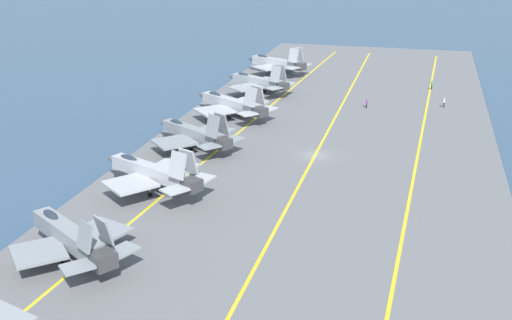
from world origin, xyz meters
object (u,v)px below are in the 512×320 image
(parked_jet_fifth, at_px, (231,104))
(crew_green_vest, at_px, (432,85))
(parked_jet_second, at_px, (69,236))
(parked_jet_seventh, at_px, (276,63))
(parked_jet_third, at_px, (152,172))
(crew_purple_vest, at_px, (367,103))
(parked_jet_fourth, at_px, (194,133))
(parked_jet_sixth, at_px, (258,82))
(crew_white_vest, at_px, (444,102))

(parked_jet_fifth, height_order, crew_green_vest, parked_jet_fifth)
(parked_jet_second, relative_size, parked_jet_seventh, 0.96)
(parked_jet_third, bearing_deg, crew_green_vest, -27.15)
(parked_jet_third, bearing_deg, crew_purple_vest, -24.86)
(parked_jet_fourth, distance_m, crew_purple_vest, 36.51)
(parked_jet_second, height_order, crew_purple_vest, parked_jet_second)
(parked_jet_second, distance_m, parked_jet_sixth, 68.79)
(parked_jet_fourth, xyz_separation_m, crew_green_vest, (46.22, -33.42, -1.25))
(parked_jet_second, height_order, parked_jet_fifth, parked_jet_fifth)
(parked_jet_third, height_order, parked_jet_seventh, parked_jet_third)
(parked_jet_second, height_order, parked_jet_fourth, parked_jet_fourth)
(parked_jet_seventh, bearing_deg, crew_green_vest, -101.18)
(crew_purple_vest, bearing_deg, parked_jet_fourth, 142.41)
(parked_jet_fourth, relative_size, crew_purple_vest, 8.51)
(parked_jet_sixth, bearing_deg, crew_purple_vest, -104.10)
(parked_jet_sixth, height_order, crew_purple_vest, parked_jet_sixth)
(crew_green_vest, bearing_deg, parked_jet_fourth, 144.13)
(crew_green_vest, distance_m, crew_white_vest, 13.55)
(parked_jet_second, bearing_deg, parked_jet_seventh, -0.11)
(parked_jet_seventh, bearing_deg, crew_purple_vest, -137.08)
(parked_jet_fourth, distance_m, parked_jet_fifth, 17.18)
(crew_purple_vest, bearing_deg, crew_green_vest, -32.80)
(parked_jet_fourth, distance_m, parked_jet_seventh, 52.82)
(parked_jet_second, height_order, parked_jet_third, parked_jet_third)
(parked_jet_fifth, xyz_separation_m, parked_jet_sixth, (17.15, -0.20, 0.01))
(parked_jet_sixth, distance_m, crew_white_vest, 35.00)
(parked_jet_second, bearing_deg, crew_white_vest, -28.01)
(parked_jet_second, xyz_separation_m, crew_white_vest, (67.32, -35.81, -1.40))
(parked_jet_third, bearing_deg, crew_white_vest, -34.78)
(parked_jet_fifth, height_order, parked_jet_seventh, parked_jet_seventh)
(parked_jet_second, relative_size, crew_green_vest, 8.22)
(parked_jet_fifth, relative_size, crew_purple_vest, 9.08)
(crew_green_vest, relative_size, crew_white_vest, 1.04)
(parked_jet_sixth, distance_m, parked_jet_seventh, 18.51)
(parked_jet_third, xyz_separation_m, parked_jet_sixth, (51.46, 0.22, -0.36))
(parked_jet_fifth, bearing_deg, parked_jet_second, 179.27)
(parked_jet_second, height_order, crew_green_vest, parked_jet_second)
(crew_green_vest, bearing_deg, parked_jet_second, 157.41)
(parked_jet_fourth, height_order, crew_purple_vest, parked_jet_fourth)
(parked_jet_fourth, xyz_separation_m, parked_jet_sixth, (34.32, -0.70, 0.09))
(crew_purple_vest, bearing_deg, parked_jet_third, 155.14)
(parked_jet_third, bearing_deg, parked_jet_fourth, 3.08)
(parked_jet_third, xyz_separation_m, parked_jet_fourth, (17.14, 0.92, -0.45))
(crew_purple_vest, bearing_deg, parked_jet_second, 160.52)
(parked_jet_fourth, relative_size, parked_jet_fifth, 0.94)
(parked_jet_fifth, distance_m, crew_purple_vest, 24.75)
(parked_jet_sixth, bearing_deg, crew_green_vest, -70.01)
(parked_jet_fifth, xyz_separation_m, crew_purple_vest, (11.73, -21.75, -1.34))
(parked_jet_second, distance_m, parked_jet_seventh, 87.28)
(parked_jet_fifth, bearing_deg, parked_jet_sixth, -0.67)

